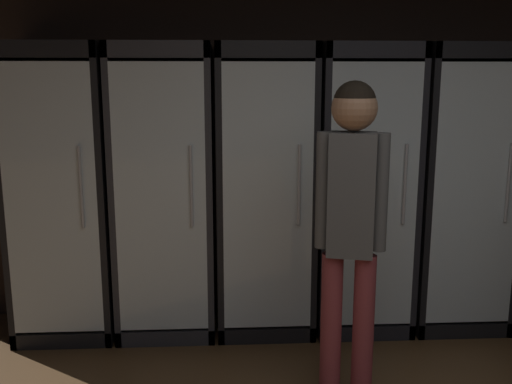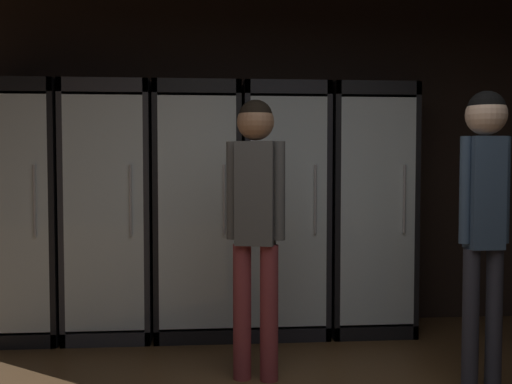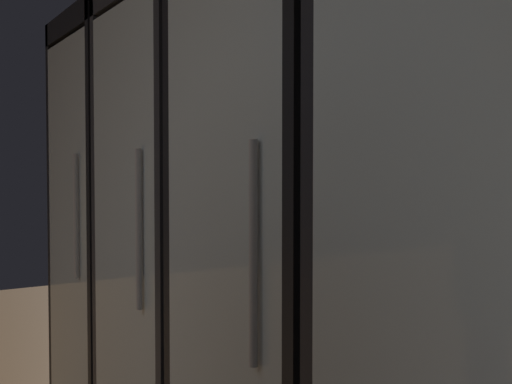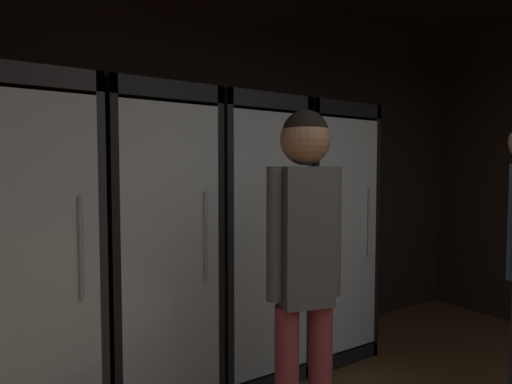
# 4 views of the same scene
# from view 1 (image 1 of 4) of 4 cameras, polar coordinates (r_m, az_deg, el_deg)

# --- Properties ---
(wall_back) EXTENTS (6.00, 0.06, 2.80)m
(wall_back) POSITION_cam_1_polar(r_m,az_deg,el_deg) (4.19, 9.34, 7.10)
(wall_back) COLOR black
(wall_back) RESTS_ON ground
(cooler_far_left) EXTENTS (0.63, 0.60, 1.91)m
(cooler_far_left) POSITION_cam_1_polar(r_m,az_deg,el_deg) (4.00, -18.31, -0.34)
(cooler_far_left) COLOR black
(cooler_far_left) RESTS_ON ground
(cooler_left) EXTENTS (0.63, 0.60, 1.91)m
(cooler_left) POSITION_cam_1_polar(r_m,az_deg,el_deg) (3.88, -8.91, -0.08)
(cooler_left) COLOR #2B2B30
(cooler_left) RESTS_ON ground
(cooler_center) EXTENTS (0.63, 0.60, 1.91)m
(cooler_center) POSITION_cam_1_polar(r_m,az_deg,el_deg) (3.87, 0.81, -0.03)
(cooler_center) COLOR black
(cooler_center) RESTS_ON ground
(cooler_right) EXTENTS (0.63, 0.60, 1.91)m
(cooler_right) POSITION_cam_1_polar(r_m,az_deg,el_deg) (3.97, 10.33, 0.09)
(cooler_right) COLOR black
(cooler_right) RESTS_ON ground
(cooler_far_right) EXTENTS (0.63, 0.60, 1.91)m
(cooler_far_right) POSITION_cam_1_polar(r_m,az_deg,el_deg) (4.17, 19.12, 0.10)
(cooler_far_right) COLOR black
(cooler_far_right) RESTS_ON ground
(shopper_near) EXTENTS (0.35, 0.22, 1.69)m
(shopper_near) POSITION_cam_1_polar(r_m,az_deg,el_deg) (2.90, 9.37, -1.85)
(shopper_near) COLOR brown
(shopper_near) RESTS_ON ground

